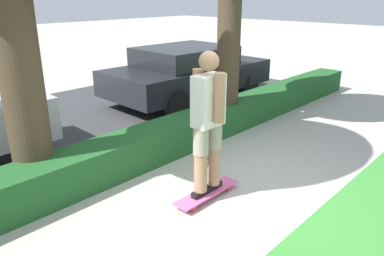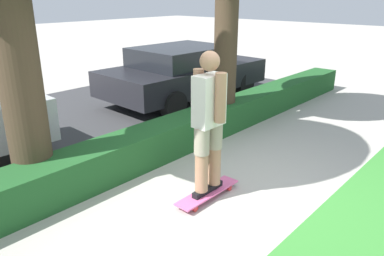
# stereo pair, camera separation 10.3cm
# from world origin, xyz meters

# --- Properties ---
(ground_plane) EXTENTS (60.00, 60.00, 0.00)m
(ground_plane) POSITION_xyz_m (0.00, 0.00, 0.00)
(ground_plane) COLOR #ADA89E
(street_asphalt) EXTENTS (13.07, 5.00, 0.01)m
(street_asphalt) POSITION_xyz_m (0.00, 4.20, 0.00)
(street_asphalt) COLOR #38383A
(street_asphalt) RESTS_ON ground_plane
(hedge_row) EXTENTS (13.07, 0.60, 0.54)m
(hedge_row) POSITION_xyz_m (0.00, 1.60, 0.27)
(hedge_row) COLOR #1E5123
(hedge_row) RESTS_ON ground_plane
(skateboard) EXTENTS (1.02, 0.24, 0.09)m
(skateboard) POSITION_xyz_m (-0.27, 0.18, 0.08)
(skateboard) COLOR #DB5B93
(skateboard) RESTS_ON ground_plane
(skater_person) EXTENTS (0.52, 0.46, 1.80)m
(skater_person) POSITION_xyz_m (-0.27, 0.18, 1.06)
(skater_person) COLOR black
(skater_person) RESTS_ON skateboard
(parked_car_middle) EXTENTS (4.20, 2.04, 1.31)m
(parked_car_middle) POSITION_xyz_m (3.00, 3.66, 0.70)
(parked_car_middle) COLOR black
(parked_car_middle) RESTS_ON ground_plane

